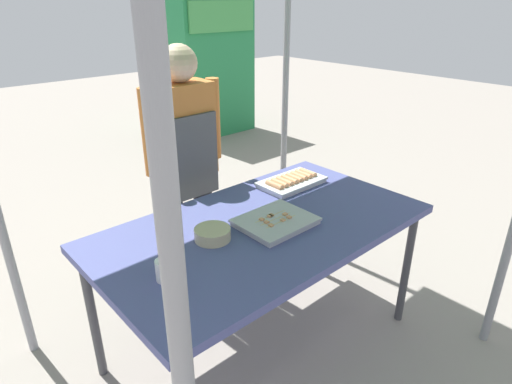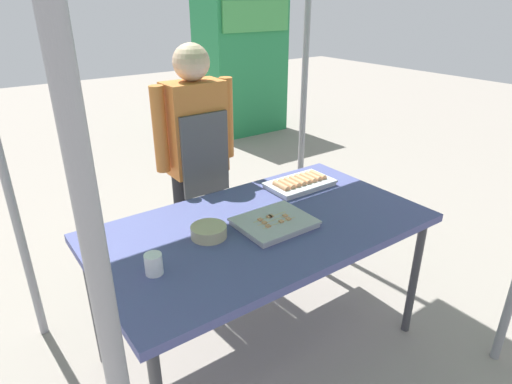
{
  "view_description": "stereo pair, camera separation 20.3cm",
  "coord_description": "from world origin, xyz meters",
  "px_view_note": "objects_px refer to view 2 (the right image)",
  "views": [
    {
      "loc": [
        -1.25,
        -1.35,
        1.75
      ],
      "look_at": [
        0.0,
        0.05,
        0.9
      ],
      "focal_mm": 30.49,
      "sensor_mm": 36.0,
      "label": 1
    },
    {
      "loc": [
        -1.1,
        -1.48,
        1.75
      ],
      "look_at": [
        0.0,
        0.05,
        0.9
      ],
      "focal_mm": 30.49,
      "sensor_mm": 36.0,
      "label": 2
    }
  ],
  "objects_px": {
    "stall_table": "(262,233)",
    "condiment_bowl": "(209,231)",
    "drink_cup_near_edge": "(154,264)",
    "neighbor_stall_left": "(241,61)",
    "vendor_woman": "(197,152)",
    "tray_meat_skewers": "(274,223)",
    "tray_grilled_sausages": "(300,183)"
  },
  "relations": [
    {
      "from": "stall_table",
      "to": "condiment_bowl",
      "type": "height_order",
      "value": "condiment_bowl"
    },
    {
      "from": "condiment_bowl",
      "to": "drink_cup_near_edge",
      "type": "bearing_deg",
      "value": -158.77
    },
    {
      "from": "neighbor_stall_left",
      "to": "stall_table",
      "type": "bearing_deg",
      "value": -122.5
    },
    {
      "from": "condiment_bowl",
      "to": "neighbor_stall_left",
      "type": "bearing_deg",
      "value": 54.2
    },
    {
      "from": "vendor_woman",
      "to": "condiment_bowl",
      "type": "bearing_deg",
      "value": 64.93
    },
    {
      "from": "condiment_bowl",
      "to": "vendor_woman",
      "type": "xyz_separation_m",
      "value": [
        0.33,
        0.7,
        0.12
      ]
    },
    {
      "from": "drink_cup_near_edge",
      "to": "neighbor_stall_left",
      "type": "distance_m",
      "value": 4.62
    },
    {
      "from": "stall_table",
      "to": "vendor_woman",
      "type": "xyz_separation_m",
      "value": [
        0.06,
        0.74,
        0.2
      ]
    },
    {
      "from": "drink_cup_near_edge",
      "to": "neighbor_stall_left",
      "type": "relative_size",
      "value": 0.05
    },
    {
      "from": "stall_table",
      "to": "neighbor_stall_left",
      "type": "height_order",
      "value": "neighbor_stall_left"
    },
    {
      "from": "stall_table",
      "to": "tray_meat_skewers",
      "type": "distance_m",
      "value": 0.09
    },
    {
      "from": "tray_grilled_sausages",
      "to": "vendor_woman",
      "type": "bearing_deg",
      "value": 126.7
    },
    {
      "from": "drink_cup_near_edge",
      "to": "neighbor_stall_left",
      "type": "height_order",
      "value": "neighbor_stall_left"
    },
    {
      "from": "condiment_bowl",
      "to": "tray_grilled_sausages",
      "type": "bearing_deg",
      "value": 15.04
    },
    {
      "from": "tray_meat_skewers",
      "to": "stall_table",
      "type": "bearing_deg",
      "value": 126.67
    },
    {
      "from": "tray_meat_skewers",
      "to": "neighbor_stall_left",
      "type": "bearing_deg",
      "value": 58.27
    },
    {
      "from": "condiment_bowl",
      "to": "neighbor_stall_left",
      "type": "height_order",
      "value": "neighbor_stall_left"
    },
    {
      "from": "tray_grilled_sausages",
      "to": "neighbor_stall_left",
      "type": "distance_m",
      "value": 3.79
    },
    {
      "from": "drink_cup_near_edge",
      "to": "neighbor_stall_left",
      "type": "bearing_deg",
      "value": 51.89
    },
    {
      "from": "tray_meat_skewers",
      "to": "drink_cup_near_edge",
      "type": "relative_size",
      "value": 4.02
    },
    {
      "from": "drink_cup_near_edge",
      "to": "neighbor_stall_left",
      "type": "xyz_separation_m",
      "value": [
        2.85,
        3.64,
        0.16
      ]
    },
    {
      "from": "stall_table",
      "to": "tray_grilled_sausages",
      "type": "xyz_separation_m",
      "value": [
        0.44,
        0.23,
        0.08
      ]
    },
    {
      "from": "stall_table",
      "to": "vendor_woman",
      "type": "bearing_deg",
      "value": 85.39
    },
    {
      "from": "stall_table",
      "to": "tray_grilled_sausages",
      "type": "relative_size",
      "value": 4.19
    },
    {
      "from": "stall_table",
      "to": "tray_meat_skewers",
      "type": "relative_size",
      "value": 4.61
    },
    {
      "from": "condiment_bowl",
      "to": "drink_cup_near_edge",
      "type": "distance_m",
      "value": 0.34
    },
    {
      "from": "vendor_woman",
      "to": "neighbor_stall_left",
      "type": "height_order",
      "value": "neighbor_stall_left"
    },
    {
      "from": "tray_grilled_sausages",
      "to": "vendor_woman",
      "type": "relative_size",
      "value": 0.25
    },
    {
      "from": "condiment_bowl",
      "to": "drink_cup_near_edge",
      "type": "xyz_separation_m",
      "value": [
        -0.32,
        -0.12,
        0.02
      ]
    },
    {
      "from": "stall_table",
      "to": "neighbor_stall_left",
      "type": "bearing_deg",
      "value": 57.5
    },
    {
      "from": "stall_table",
      "to": "condiment_bowl",
      "type": "distance_m",
      "value": 0.28
    },
    {
      "from": "stall_table",
      "to": "neighbor_stall_left",
      "type": "xyz_separation_m",
      "value": [
        2.26,
        3.56,
        0.26
      ]
    }
  ]
}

